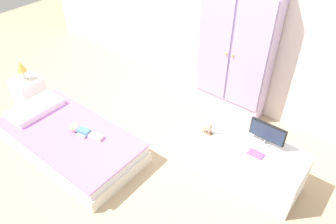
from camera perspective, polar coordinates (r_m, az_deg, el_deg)
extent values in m
cube|color=tan|center=(3.46, -5.09, -8.88)|extent=(10.00, 10.00, 0.02)
cube|color=silver|center=(3.66, -16.67, -5.66)|extent=(1.58, 0.81, 0.14)
cube|color=silver|center=(3.58, -17.02, -4.26)|extent=(1.54, 0.77, 0.10)
cube|color=#B270C6|center=(3.54, -17.19, -3.56)|extent=(1.57, 0.80, 0.02)
cube|color=white|center=(3.94, -22.52, 0.63)|extent=(0.32, 0.58, 0.07)
cube|color=#4C84C6|center=(3.45, -14.71, -3.40)|extent=(0.14, 0.11, 0.06)
cube|color=beige|center=(3.39, -12.56, -4.10)|extent=(0.16, 0.07, 0.04)
cube|color=beige|center=(3.37, -12.91, -4.47)|extent=(0.16, 0.07, 0.04)
cube|color=beige|center=(3.49, -14.15, -3.09)|extent=(0.10, 0.05, 0.03)
cube|color=beige|center=(3.44, -15.19, -4.14)|extent=(0.10, 0.05, 0.03)
sphere|color=beige|center=(3.50, -16.11, -2.70)|extent=(0.09, 0.09, 0.09)
sphere|color=#E0C67F|center=(3.51, -16.26, -2.61)|extent=(0.10, 0.10, 0.10)
cube|color=white|center=(4.40, -23.39, 3.17)|extent=(0.32, 0.32, 0.40)
cylinder|color=#B7B2AD|center=(4.30, -24.07, 5.39)|extent=(0.09, 0.09, 0.01)
cylinder|color=#B7B2AD|center=(4.27, -24.27, 6.05)|extent=(0.02, 0.02, 0.11)
cone|color=#E5B24C|center=(4.21, -24.69, 7.40)|extent=(0.12, 0.12, 0.13)
cube|color=silver|center=(3.80, 11.89, 10.68)|extent=(0.87, 0.21, 1.60)
cube|color=#AF9DC9|center=(3.78, 8.17, 11.67)|extent=(0.41, 0.02, 1.31)
cube|color=#AF9DC9|center=(3.61, 14.13, 9.48)|extent=(0.41, 0.02, 1.31)
sphere|color=gold|center=(3.70, 10.32, 10.16)|extent=(0.02, 0.02, 0.02)
sphere|color=gold|center=(3.67, 11.40, 9.75)|extent=(0.02, 0.02, 0.02)
cube|color=silver|center=(3.20, 14.19, -8.65)|extent=(1.00, 0.43, 0.47)
cylinder|color=#99999E|center=(3.07, 16.82, -5.36)|extent=(0.10, 0.10, 0.01)
cylinder|color=#99999E|center=(3.05, 16.92, -4.95)|extent=(0.02, 0.02, 0.05)
cube|color=black|center=(2.98, 17.31, -3.39)|extent=(0.33, 0.02, 0.17)
cube|color=#28334C|center=(2.97, 17.20, -3.53)|extent=(0.31, 0.01, 0.15)
cube|color=#8E6642|center=(3.08, 7.12, -3.45)|extent=(0.11, 0.01, 0.01)
cube|color=#8E6642|center=(3.06, 6.79, -3.78)|extent=(0.11, 0.01, 0.01)
cube|color=tan|center=(3.03, 7.03, -2.88)|extent=(0.07, 0.03, 0.04)
cylinder|color=tan|center=(3.06, 7.51, -3.44)|extent=(0.01, 0.01, 0.03)
cylinder|color=tan|center=(3.04, 7.28, -3.67)|extent=(0.01, 0.01, 0.03)
cylinder|color=tan|center=(3.07, 6.69, -3.04)|extent=(0.01, 0.01, 0.03)
cylinder|color=tan|center=(3.06, 6.46, -3.27)|extent=(0.01, 0.01, 0.03)
cylinder|color=tan|center=(3.00, 7.59, -2.67)|extent=(0.02, 0.02, 0.02)
sphere|color=tan|center=(2.99, 7.62, -2.34)|extent=(0.04, 0.04, 0.04)
cube|color=#8E51B2|center=(2.95, 15.35, -7.19)|extent=(0.14, 0.08, 0.01)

